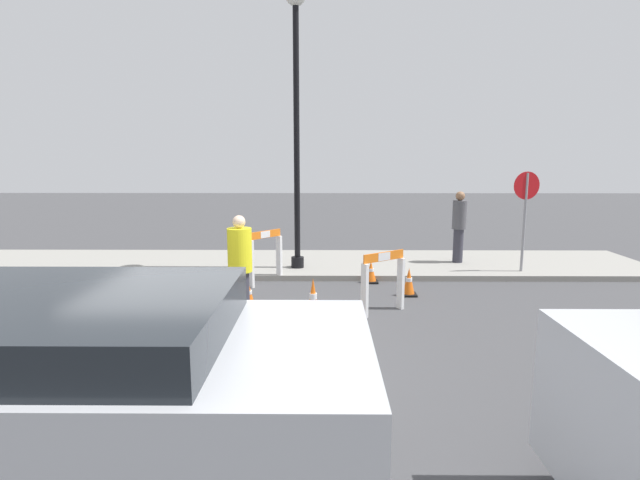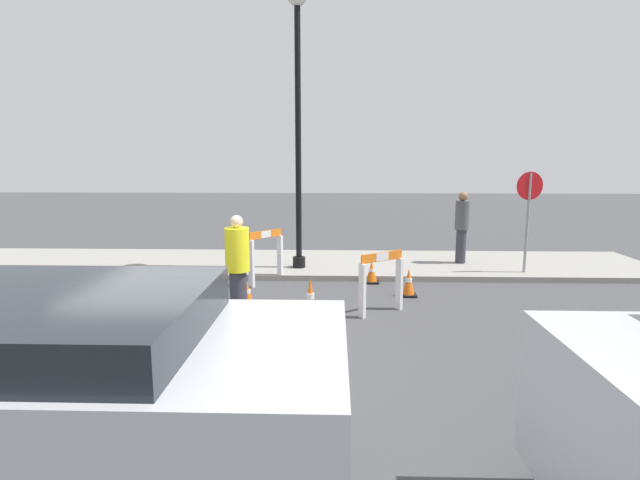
{
  "view_description": "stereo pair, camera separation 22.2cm",
  "coord_description": "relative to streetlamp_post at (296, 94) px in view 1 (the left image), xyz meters",
  "views": [
    {
      "loc": [
        1.39,
        -5.8,
        2.63
      ],
      "look_at": [
        1.31,
        3.85,
        1.0
      ],
      "focal_mm": 28.0,
      "sensor_mm": 36.0,
      "label": 1
    },
    {
      "loc": [
        1.61,
        -5.8,
        2.63
      ],
      "look_at": [
        1.31,
        3.85,
        1.0
      ],
      "focal_mm": 28.0,
      "sensor_mm": 36.0,
      "label": 2
    }
  ],
  "objects": [
    {
      "name": "person_worker",
      "position": [
        -0.72,
        -3.43,
        -3.04
      ],
      "size": [
        0.54,
        0.54,
        1.72
      ],
      "rotation": [
        0.0,
        0.0,
        0.87
      ],
      "color": "#33333D",
      "rests_on": "ground_plane"
    },
    {
      "name": "sidewalk_slab",
      "position": [
        -0.79,
        0.65,
        -3.9
      ],
      "size": [
        18.0,
        2.92,
        0.12
      ],
      "color": "gray",
      "rests_on": "ground_plane"
    },
    {
      "name": "barricade_1",
      "position": [
        1.6,
        -2.96,
        -3.39
      ],
      "size": [
        0.79,
        0.62,
        1.05
      ],
      "rotation": [
        0.0,
        0.0,
        6.91
      ],
      "color": "white",
      "rests_on": "ground_plane"
    },
    {
      "name": "traffic_cone_2",
      "position": [
        2.22,
        -1.89,
        -3.7
      ],
      "size": [
        0.3,
        0.3,
        0.54
      ],
      "color": "black",
      "rests_on": "ground_plane"
    },
    {
      "name": "stop_sign",
      "position": [
        4.96,
        -0.33,
        -2.37
      ],
      "size": [
        0.59,
        0.13,
        2.18
      ],
      "rotation": [
        0.0,
        0.0,
        3.33
      ],
      "color": "gray",
      "rests_on": "sidewalk_slab"
    },
    {
      "name": "traffic_cone_1",
      "position": [
        0.43,
        -3.36,
        -3.62
      ],
      "size": [
        0.3,
        0.3,
        0.7
      ],
      "color": "black",
      "rests_on": "ground_plane"
    },
    {
      "name": "traffic_cone_3",
      "position": [
        -0.72,
        -2.72,
        -3.72
      ],
      "size": [
        0.3,
        0.3,
        0.49
      ],
      "color": "black",
      "rests_on": "ground_plane"
    },
    {
      "name": "barricade_0",
      "position": [
        -0.61,
        -1.03,
        -3.36
      ],
      "size": [
        0.65,
        0.72,
        1.12
      ],
      "rotation": [
        0.0,
        0.0,
        3.99
      ],
      "color": "white",
      "rests_on": "ground_plane"
    },
    {
      "name": "ground_plane",
      "position": [
        -0.79,
        -5.31,
        -3.96
      ],
      "size": [
        60.0,
        60.0,
        0.0
      ],
      "primitive_type": "plane",
      "color": "#424244"
    },
    {
      "name": "streetlamp_post",
      "position": [
        0.0,
        0.0,
        0.0
      ],
      "size": [
        0.44,
        0.44,
        6.05
      ],
      "color": "black",
      "rests_on": "sidewalk_slab"
    },
    {
      "name": "parked_car_1",
      "position": [
        -1.06,
        -8.26,
        -2.94
      ],
      "size": [
        3.91,
        1.9,
        1.81
      ],
      "color": "#B7BABF",
      "rests_on": "ground_plane"
    },
    {
      "name": "traffic_cone_0",
      "position": [
        1.59,
        -0.91,
        -3.74
      ],
      "size": [
        0.3,
        0.3,
        0.47
      ],
      "color": "black",
      "rests_on": "ground_plane"
    },
    {
      "name": "person_pedestrian",
      "position": [
        3.8,
        0.59,
        -2.92
      ],
      "size": [
        0.4,
        0.4,
        1.69
      ],
      "rotation": [
        0.0,
        0.0,
        2.87
      ],
      "color": "#33333D",
      "rests_on": "sidewalk_slab"
    }
  ]
}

